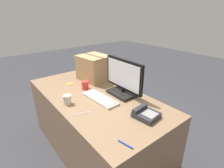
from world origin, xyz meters
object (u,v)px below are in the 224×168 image
(spoon, at_px, (85,113))
(cardboard_box, at_px, (94,68))
(paper_cup_left, at_px, (85,85))
(desk_phone, at_px, (146,114))
(keyboard, at_px, (100,98))
(pen_marker, at_px, (125,144))
(monitor, at_px, (124,80))
(sticky_note_pad, at_px, (70,84))
(paper_cup_right, at_px, (67,100))

(spoon, relative_size, cardboard_box, 0.40)
(paper_cup_left, relative_size, cardboard_box, 0.24)
(desk_phone, distance_m, spoon, 0.55)
(keyboard, height_order, pen_marker, keyboard)
(monitor, height_order, spoon, monitor)
(desk_phone, distance_m, sticky_note_pad, 1.12)
(pen_marker, bearing_deg, paper_cup_right, -7.38)
(spoon, distance_m, cardboard_box, 0.87)
(cardboard_box, bearing_deg, pen_marker, -23.49)
(keyboard, bearing_deg, desk_phone, 11.07)
(keyboard, xyz_separation_m, sticky_note_pad, (-0.58, -0.07, -0.01))
(keyboard, bearing_deg, spoon, -66.27)
(keyboard, relative_size, desk_phone, 2.09)
(keyboard, xyz_separation_m, paper_cup_right, (-0.12, -0.31, 0.04))
(monitor, xyz_separation_m, keyboard, (-0.06, -0.28, -0.15))
(cardboard_box, xyz_separation_m, sticky_note_pad, (-0.05, -0.35, -0.16))
(monitor, bearing_deg, paper_cup_left, -145.27)
(paper_cup_right, distance_m, sticky_note_pad, 0.52)
(paper_cup_left, distance_m, paper_cup_right, 0.39)
(monitor, distance_m, paper_cup_left, 0.48)
(paper_cup_right, xyz_separation_m, pen_marker, (0.79, 0.07, -0.04))
(monitor, height_order, cardboard_box, monitor)
(paper_cup_left, bearing_deg, spoon, -31.20)
(desk_phone, relative_size, cardboard_box, 0.53)
(pen_marker, bearing_deg, cardboard_box, -35.63)
(monitor, bearing_deg, desk_phone, -17.76)
(keyboard, relative_size, paper_cup_right, 4.82)
(paper_cup_right, height_order, sticky_note_pad, paper_cup_right)
(paper_cup_right, bearing_deg, paper_cup_left, 121.99)
(keyboard, distance_m, cardboard_box, 0.62)
(keyboard, height_order, sticky_note_pad, keyboard)
(paper_cup_left, bearing_deg, pen_marker, -14.65)
(desk_phone, xyz_separation_m, paper_cup_left, (-0.85, -0.12, 0.02))
(cardboard_box, bearing_deg, sticky_note_pad, -98.45)
(cardboard_box, height_order, sticky_note_pad, cardboard_box)
(pen_marker, bearing_deg, monitor, -52.63)
(keyboard, height_order, cardboard_box, cardboard_box)
(desk_phone, bearing_deg, paper_cup_right, -152.82)
(paper_cup_left, distance_m, sticky_note_pad, 0.27)
(desk_phone, distance_m, paper_cup_right, 0.78)
(paper_cup_left, distance_m, cardboard_box, 0.35)
(pen_marker, bearing_deg, sticky_note_pad, -20.16)
(monitor, relative_size, cardboard_box, 1.30)
(paper_cup_left, height_order, spoon, paper_cup_left)
(monitor, relative_size, spoon, 3.21)
(desk_phone, bearing_deg, monitor, 154.89)
(keyboard, distance_m, sticky_note_pad, 0.59)
(spoon, bearing_deg, keyboard, 38.89)
(keyboard, xyz_separation_m, spoon, (0.13, -0.26, -0.01))
(cardboard_box, relative_size, sticky_note_pad, 5.98)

